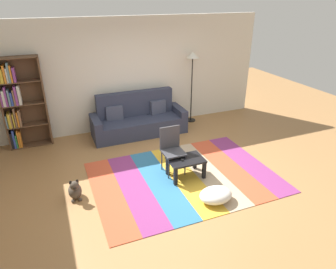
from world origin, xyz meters
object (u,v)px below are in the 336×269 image
at_px(pouf, 216,195).
at_px(dog, 75,190).
at_px(bookshelf, 18,104).
at_px(folding_chair, 172,146).
at_px(coffee_table, 186,162).
at_px(couch, 138,120).
at_px(tv_remote, 181,159).
at_px(standing_lamp, 192,64).

bearing_deg(pouf, dog, 155.63).
relative_size(bookshelf, folding_chair, 2.22).
bearing_deg(coffee_table, pouf, -80.79).
height_order(coffee_table, dog, dog).
distance_m(bookshelf, pouf, 4.59).
xyz_separation_m(bookshelf, dog, (0.80, -2.43, -0.85)).
height_order(couch, pouf, couch).
distance_m(bookshelf, tv_remote, 3.76).
height_order(couch, tv_remote, couch).
height_order(pouf, dog, dog).
bearing_deg(standing_lamp, pouf, -109.28).
height_order(pouf, tv_remote, tv_remote).
xyz_separation_m(coffee_table, tv_remote, (-0.08, 0.02, 0.09)).
xyz_separation_m(coffee_table, folding_chair, (-0.16, 0.31, 0.23)).
distance_m(coffee_table, standing_lamp, 3.05).
bearing_deg(dog, pouf, -24.37).
relative_size(dog, standing_lamp, 0.22).
xyz_separation_m(couch, bookshelf, (-2.58, 0.28, 0.68)).
relative_size(bookshelf, pouf, 3.54).
bearing_deg(coffee_table, dog, 177.14).
xyz_separation_m(pouf, folding_chair, (-0.30, 1.18, 0.41)).
distance_m(dog, tv_remote, 1.94).
relative_size(couch, standing_lamp, 1.23).
distance_m(couch, folding_chair, 1.95).
height_order(standing_lamp, folding_chair, standing_lamp).
bearing_deg(tv_remote, folding_chair, 110.93).
relative_size(bookshelf, dog, 5.02).
xyz_separation_m(standing_lamp, folding_chair, (-1.47, -2.16, -1.00)).
bearing_deg(couch, pouf, -83.19).
relative_size(bookshelf, tv_remote, 13.30).
bearing_deg(dog, tv_remote, -2.40).
xyz_separation_m(coffee_table, pouf, (0.14, -0.87, -0.18)).
bearing_deg(bookshelf, pouf, -49.10).
bearing_deg(standing_lamp, coffee_table, -117.98).
xyz_separation_m(pouf, dog, (-2.15, 0.97, 0.04)).
height_order(pouf, standing_lamp, standing_lamp).
distance_m(dog, folding_chair, 1.90).
height_order(bookshelf, dog, bookshelf).
height_order(bookshelf, tv_remote, bookshelf).
distance_m(bookshelf, coffee_table, 3.84).
height_order(couch, dog, couch).
distance_m(couch, dog, 2.79).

